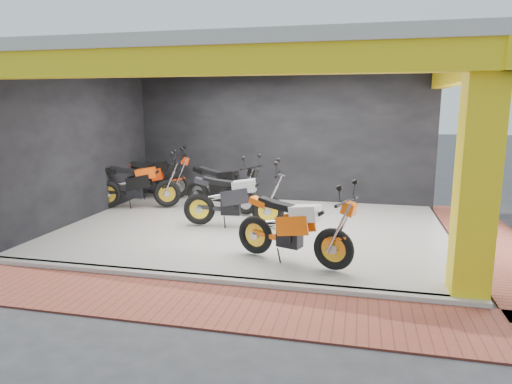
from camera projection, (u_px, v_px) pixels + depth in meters
ground at (227, 261)px, 8.01m from camera, size 80.00×80.00×0.00m
showroom_floor at (254, 229)px, 9.91m from camera, size 8.00×6.00×0.10m
showroom_ceiling at (253, 60)px, 9.25m from camera, size 8.40×6.40×0.20m
back_wall at (279, 140)px, 12.56m from camera, size 8.20×0.20×3.50m
left_wall at (81, 147)px, 10.51m from camera, size 0.20×6.20×3.50m
corner_column at (477, 176)px, 6.13m from camera, size 0.50×0.50×3.50m
header_beam_front at (204, 61)px, 6.44m from camera, size 8.40×0.30×0.40m
header_beam_right at (464, 72)px, 8.42m from camera, size 0.30×6.40×0.40m
floor_kerb at (208, 279)px, 7.02m from camera, size 8.00×0.20×0.10m
paver_front at (190, 302)px, 6.28m from camera, size 9.00×1.40×0.03m
paver_right at (494, 245)px, 8.85m from camera, size 1.40×7.00×0.03m
moto_hero at (334, 229)px, 7.11m from camera, size 2.42×1.56×1.39m
moto_row_a at (268, 196)px, 9.66m from camera, size 2.40×1.09×1.42m
moto_row_b at (245, 187)px, 10.77m from camera, size 2.46×1.64×1.41m
moto_row_c at (167, 181)px, 11.61m from camera, size 2.47×1.48×1.42m
moto_row_d at (177, 174)px, 12.79m from camera, size 2.46×1.43×1.42m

